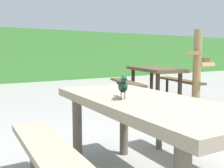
# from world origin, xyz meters

# --- Properties ---
(picnic_table_foreground) EXTENTS (1.79, 1.85, 0.74)m
(picnic_table_foreground) POSITION_xyz_m (-0.16, 0.28, 0.56)
(picnic_table_foreground) COLOR gray
(picnic_table_foreground) RESTS_ON ground
(bird_grackle) EXTENTS (0.16, 0.26, 0.18)m
(bird_grackle) POSITION_xyz_m (-0.31, 0.33, 0.84)
(bird_grackle) COLOR black
(bird_grackle) RESTS_ON picnic_table_foreground
(picnic_table_mid_right) EXTENTS (2.09, 2.11, 0.74)m
(picnic_table_mid_right) POSITION_xyz_m (2.79, 3.39, 0.56)
(picnic_table_mid_right) COLOR brown
(picnic_table_mid_right) RESTS_ON ground
(stalk_post_right_side) EXTENTS (0.55, 0.42, 1.57)m
(stalk_post_right_side) POSITION_xyz_m (3.09, 2.40, 0.79)
(stalk_post_right_side) COLOR #997A4C
(stalk_post_right_side) RESTS_ON ground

